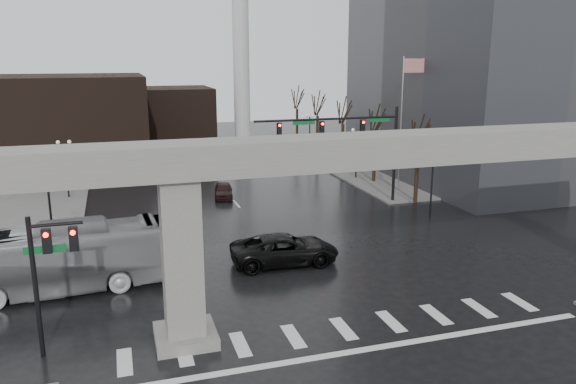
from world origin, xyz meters
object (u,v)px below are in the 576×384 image
Objects in this scene: signal_mast_arm at (353,135)px; city_bus at (48,260)px; pickup_truck at (285,249)px; far_car at (223,190)px.

signal_mast_arm is 0.94× the size of city_bus.
pickup_truck is at bearing -129.36° from signal_mast_arm.
signal_mast_arm is at bearing -36.80° from pickup_truck.
city_bus is at bearing 94.05° from pickup_truck.
pickup_truck is 1.67× the size of far_car.
signal_mast_arm is 3.16× the size of far_car.
signal_mast_arm is at bearing -65.60° from city_bus.
pickup_truck is (-9.16, -11.17, -4.94)m from signal_mast_arm.
city_bus reaches higher than pickup_truck.
city_bus is 3.36× the size of far_car.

